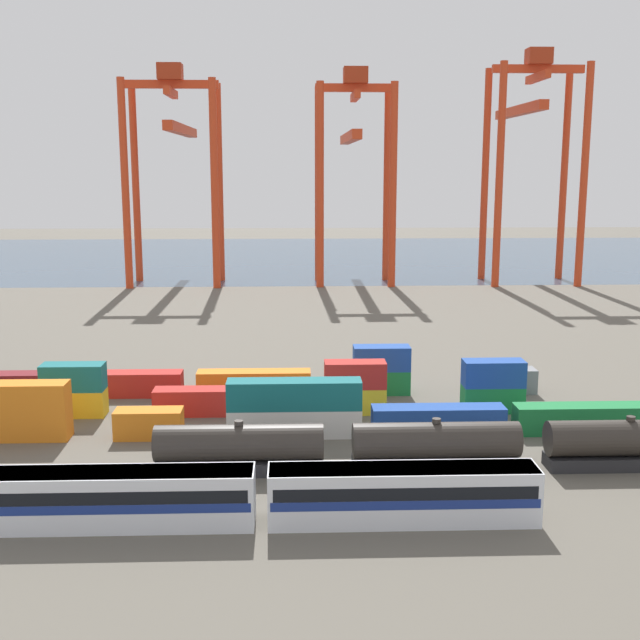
# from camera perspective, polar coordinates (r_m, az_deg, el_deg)

# --- Properties ---
(ground_plane) EXTENTS (420.00, 420.00, 0.00)m
(ground_plane) POSITION_cam_1_polar(r_m,az_deg,el_deg) (112.38, 0.51, -1.43)
(ground_plane) COLOR #5B564C
(harbour_water) EXTENTS (400.00, 110.00, 0.01)m
(harbour_water) POSITION_cam_1_polar(r_m,az_deg,el_deg) (217.64, -0.73, 4.56)
(harbour_water) COLOR #384C60
(harbour_water) RESTS_ON ground_plane
(passenger_train) EXTENTS (37.85, 3.14, 3.90)m
(passenger_train) POSITION_cam_1_polar(r_m,az_deg,el_deg) (55.51, -4.22, -12.32)
(passenger_train) COLOR silver
(passenger_train) RESTS_ON ground_plane
(freight_tank_row) EXTENTS (60.43, 2.87, 4.33)m
(freight_tank_row) POSITION_cam_1_polar(r_m,az_deg,el_deg) (67.00, 14.98, -8.61)
(freight_tank_row) COLOR #232326
(freight_tank_row) RESTS_ON ground_plane
(shipping_container_0) EXTENTS (12.10, 2.44, 2.60)m
(shipping_container_0) POSITION_cam_1_polar(r_m,az_deg,el_deg) (77.24, -21.83, -7.00)
(shipping_container_0) COLOR orange
(shipping_container_0) RESTS_ON ground_plane
(shipping_container_2) EXTENTS (6.04, 2.44, 2.60)m
(shipping_container_2) POSITION_cam_1_polar(r_m,az_deg,el_deg) (73.85, -12.14, -7.25)
(shipping_container_2) COLOR orange
(shipping_container_2) RESTS_ON ground_plane
(shipping_container_3) EXTENTS (12.10, 2.44, 2.60)m
(shipping_container_3) POSITION_cam_1_polar(r_m,az_deg,el_deg) (72.70, -1.84, -7.30)
(shipping_container_3) COLOR silver
(shipping_container_3) RESTS_ON ground_plane
(shipping_container_4) EXTENTS (12.10, 2.44, 2.60)m
(shipping_container_4) POSITION_cam_1_polar(r_m,az_deg,el_deg) (71.93, -1.85, -5.33)
(shipping_container_4) COLOR #146066
(shipping_container_4) RESTS_ON shipping_container_3
(shipping_container_5) EXTENTS (12.10, 2.44, 2.60)m
(shipping_container_5) POSITION_cam_1_polar(r_m,az_deg,el_deg) (73.90, 8.45, -7.11)
(shipping_container_5) COLOR #1C4299
(shipping_container_5) RESTS_ON ground_plane
(shipping_container_6) EXTENTS (12.10, 2.44, 2.60)m
(shipping_container_6) POSITION_cam_1_polar(r_m,az_deg,el_deg) (77.33, 18.11, -6.73)
(shipping_container_6) COLOR #197538
(shipping_container_6) RESTS_ON ground_plane
(shipping_container_7) EXTENTS (6.04, 2.44, 2.60)m
(shipping_container_7) POSITION_cam_1_polar(r_m,az_deg,el_deg) (81.98, -17.14, -5.68)
(shipping_container_7) COLOR gold
(shipping_container_7) RESTS_ON ground_plane
(shipping_container_8) EXTENTS (6.04, 2.44, 2.60)m
(shipping_container_8) POSITION_cam_1_polar(r_m,az_deg,el_deg) (81.29, -17.24, -3.92)
(shipping_container_8) COLOR #146066
(shipping_container_8) RESTS_ON shipping_container_7
(shipping_container_9) EXTENTS (12.10, 2.44, 2.60)m
(shipping_container_9) POSITION_cam_1_polar(r_m,az_deg,el_deg) (79.51, -7.47, -5.79)
(shipping_container_9) COLOR #AD211C
(shipping_container_9) RESTS_ON ground_plane
(shipping_container_10) EXTENTS (6.04, 2.44, 2.60)m
(shipping_container_10) POSITION_cam_1_polar(r_m,az_deg,el_deg) (79.38, 2.51, -5.73)
(shipping_container_10) COLOR gold
(shipping_container_10) RESTS_ON ground_plane
(shipping_container_11) EXTENTS (6.04, 2.44, 2.60)m
(shipping_container_11) POSITION_cam_1_polar(r_m,az_deg,el_deg) (78.68, 2.53, -3.91)
(shipping_container_11) COLOR #AD211C
(shipping_container_11) RESTS_ON shipping_container_10
(shipping_container_12) EXTENTS (6.04, 2.44, 2.60)m
(shipping_container_12) POSITION_cam_1_polar(r_m,az_deg,el_deg) (81.61, 12.24, -5.51)
(shipping_container_12) COLOR #197538
(shipping_container_12) RESTS_ON ground_plane
(shipping_container_13) EXTENTS (6.04, 2.44, 2.60)m
(shipping_container_13) POSITION_cam_1_polar(r_m,az_deg,el_deg) (80.93, 12.31, -3.74)
(shipping_container_13) COLOR #1C4299
(shipping_container_13) RESTS_ON shipping_container_12
(shipping_container_15) EXTENTS (12.10, 2.44, 2.60)m
(shipping_container_15) POSITION_cam_1_polar(r_m,az_deg,el_deg) (87.46, -13.76, -4.46)
(shipping_container_15) COLOR #AD211C
(shipping_container_15) RESTS_ON ground_plane
(shipping_container_16) EXTENTS (12.10, 2.44, 2.60)m
(shipping_container_16) POSITION_cam_1_polar(r_m,az_deg,el_deg) (85.73, -4.74, -4.49)
(shipping_container_16) COLOR orange
(shipping_container_16) RESTS_ON ground_plane
(shipping_container_17) EXTENTS (6.04, 2.44, 2.60)m
(shipping_container_17) POSITION_cam_1_polar(r_m,az_deg,el_deg) (86.16, 4.40, -4.41)
(shipping_container_17) COLOR #197538
(shipping_container_17) RESTS_ON ground_plane
(shipping_container_18) EXTENTS (6.04, 2.44, 2.60)m
(shipping_container_18) POSITION_cam_1_polar(r_m,az_deg,el_deg) (85.51, 4.43, -2.73)
(shipping_container_18) COLOR #1C4299
(shipping_container_18) RESTS_ON shipping_container_17
(shipping_container_19) EXTENTS (6.04, 2.44, 2.60)m
(shipping_container_19) POSITION_cam_1_polar(r_m,az_deg,el_deg) (88.72, 13.24, -4.22)
(shipping_container_19) COLOR slate
(shipping_container_19) RESTS_ON ground_plane
(gantry_crane_west) EXTENTS (19.12, 40.86, 44.16)m
(gantry_crane_west) POSITION_cam_1_polar(r_m,az_deg,el_deg) (170.53, -10.31, 11.80)
(gantry_crane_west) COLOR red
(gantry_crane_west) RESTS_ON ground_plane
(gantry_crane_central) EXTENTS (16.14, 39.02, 43.61)m
(gantry_crane_central) POSITION_cam_1_polar(r_m,az_deg,el_deg) (169.13, 2.42, 11.70)
(gantry_crane_central) COLOR red
(gantry_crane_central) RESTS_ON ground_plane
(gantry_crane_east) EXTENTS (18.64, 35.98, 47.41)m
(gantry_crane_east) POSITION_cam_1_polar(r_m,az_deg,el_deg) (175.10, 14.86, 12.23)
(gantry_crane_east) COLOR red
(gantry_crane_east) RESTS_ON ground_plane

